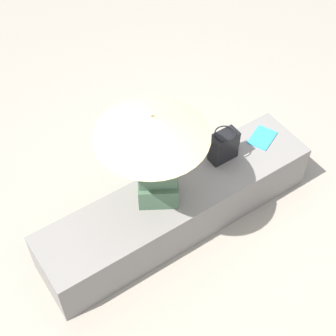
% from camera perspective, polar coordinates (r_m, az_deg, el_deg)
% --- Properties ---
extents(ground_plane, '(14.00, 14.00, 0.00)m').
position_cam_1_polar(ground_plane, '(5.01, 0.98, -5.88)').
color(ground_plane, '#9E9384').
extents(stone_bench, '(2.65, 0.62, 0.48)m').
position_cam_1_polar(stone_bench, '(4.81, 1.02, -4.26)').
color(stone_bench, gray).
rests_on(stone_bench, ground).
extents(person_seated, '(0.50, 0.42, 0.90)m').
position_cam_1_polar(person_seated, '(4.28, -1.14, -0.01)').
color(person_seated, '#47664C').
rests_on(person_seated, stone_bench).
extents(parasol, '(0.91, 0.91, 1.03)m').
position_cam_1_polar(parasol, '(3.89, -1.83, 4.62)').
color(parasol, '#B7B7BC').
rests_on(parasol, stone_bench).
extents(handbag_black, '(0.26, 0.19, 0.33)m').
position_cam_1_polar(handbag_black, '(4.78, 6.09, 2.43)').
color(handbag_black, black).
rests_on(handbag_black, stone_bench).
extents(magazine, '(0.34, 0.30, 0.01)m').
position_cam_1_polar(magazine, '(5.12, 10.24, 3.28)').
color(magazine, '#339ED1').
rests_on(magazine, stone_bench).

